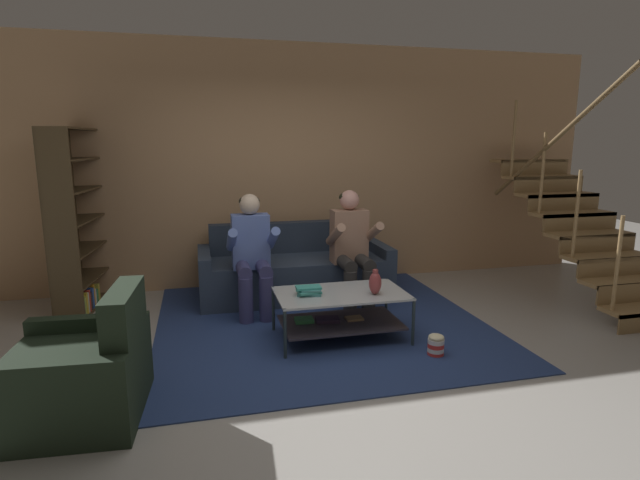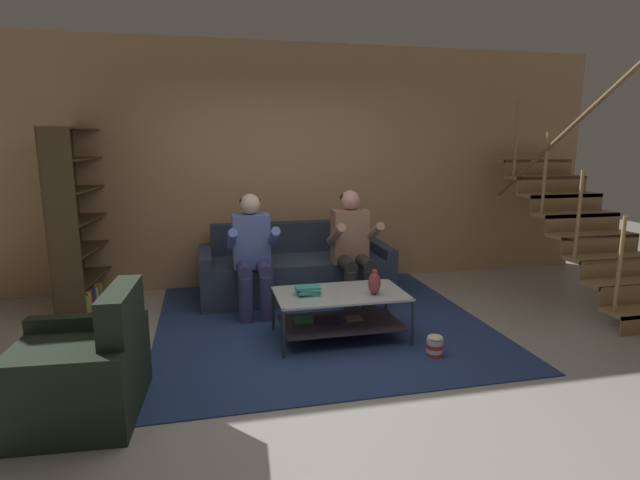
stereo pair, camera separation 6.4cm
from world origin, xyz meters
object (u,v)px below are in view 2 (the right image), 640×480
book_stack (308,290)px  popcorn_tub (435,346)px  coffee_table (339,308)px  couch (295,271)px  bookshelf (78,232)px  armchair (79,374)px  vase (374,283)px  person_seated_left (252,249)px  person_seated_right (353,244)px

book_stack → popcorn_tub: bearing=-30.0°
coffee_table → popcorn_tub: bearing=-39.0°
book_stack → popcorn_tub: book_stack is taller
couch → bookshelf: bearing=175.5°
book_stack → armchair: size_ratio=0.25×
vase → armchair: size_ratio=0.24×
person_seated_left → bookshelf: size_ratio=0.65×
book_stack → bookshelf: bearing=144.7°
book_stack → popcorn_tub: (0.95, -0.55, -0.38)m
person_seated_left → popcorn_tub: size_ratio=6.59×
couch → armchair: 2.87m
book_stack → armchair: (-1.69, -0.85, -0.19)m
person_seated_left → book_stack: person_seated_left is taller
couch → vase: couch is taller
bookshelf → popcorn_tub: 3.84m
person_seated_left → book_stack: (0.40, -0.86, -0.21)m
person_seated_left → armchair: 2.18m
vase → couch: bearing=106.3°
couch → coffee_table: size_ratio=1.86×
couch → book_stack: size_ratio=9.15×
person_seated_right → coffee_table: (-0.38, -0.87, -0.39)m
book_stack → popcorn_tub: size_ratio=1.25×
person_seated_left → armchair: size_ratio=1.33×
coffee_table → vase: bearing=-22.7°
couch → vase: size_ratio=9.63×
person_seated_right → book_stack: size_ratio=5.32×
coffee_table → person_seated_left: bearing=128.1°
vase → armchair: armchair is taller
person_seated_right → armchair: size_ratio=1.35×
person_seated_left → couch: bearing=43.4°
couch → coffee_table: couch is taller
vase → bookshelf: bookshelf is taller
armchair → popcorn_tub: 2.66m
bookshelf → armchair: 2.51m
armchair → couch: bearing=50.7°
person_seated_left → vase: size_ratio=5.54×
person_seated_right → coffee_table: person_seated_right is taller
couch → vase: 1.57m
popcorn_tub → vase: bearing=132.3°
person_seated_left → vase: person_seated_left is taller
person_seated_left → vase: bearing=-45.5°
coffee_table → bookshelf: 2.96m
person_seated_left → popcorn_tub: bearing=-46.2°
vase → coffee_table: bearing=157.3°
couch → popcorn_tub: 2.09m
person_seated_right → armchair: 2.94m
coffee_table → armchair: size_ratio=1.25×
couch → coffee_table: bearing=-83.8°
person_seated_left → person_seated_right: 1.06m
person_seated_left → popcorn_tub: person_seated_left is taller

